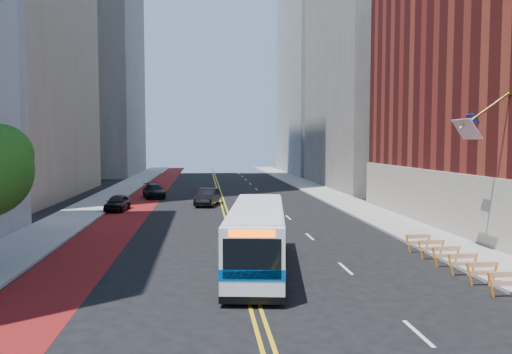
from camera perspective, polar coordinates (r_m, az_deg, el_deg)
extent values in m
plane|color=black|center=(17.64, 0.22, -15.66)|extent=(160.00, 160.00, 0.00)
cube|color=gray|center=(47.98, -18.23, -3.22)|extent=(4.00, 140.00, 0.15)
cube|color=gray|center=(48.87, 10.49, -2.96)|extent=(4.00, 140.00, 0.15)
cube|color=#610D10|center=(47.32, -13.60, -3.32)|extent=(3.60, 140.00, 0.01)
cube|color=gold|center=(46.92, -3.95, -3.27)|extent=(0.14, 140.00, 0.01)
cube|color=gold|center=(46.94, -3.52, -3.27)|extent=(0.14, 140.00, 0.01)
cube|color=silver|center=(17.01, 18.04, -16.60)|extent=(0.14, 2.20, 0.01)
cube|color=silver|center=(24.20, 10.20, -10.25)|extent=(0.14, 2.20, 0.01)
cube|color=silver|center=(31.78, 6.16, -6.78)|extent=(0.14, 2.20, 0.01)
cube|color=silver|center=(39.52, 3.72, -4.64)|extent=(0.14, 2.20, 0.01)
cube|color=silver|center=(47.36, 2.09, -3.20)|extent=(0.14, 2.20, 0.01)
cube|color=silver|center=(55.23, 0.92, -2.16)|extent=(0.14, 2.20, 0.01)
cube|color=silver|center=(63.14, 0.05, -1.39)|extent=(0.14, 2.20, 0.01)
cube|color=silver|center=(71.07, -0.62, -0.79)|extent=(0.14, 2.20, 0.01)
cube|color=silver|center=(79.02, -1.16, -0.31)|extent=(0.14, 2.20, 0.01)
cube|color=silver|center=(86.97, -1.60, 0.09)|extent=(0.14, 2.20, 0.01)
cube|color=silver|center=(94.93, -1.97, 0.42)|extent=(0.14, 2.20, 0.01)
cube|color=silver|center=(102.90, -2.28, 0.69)|extent=(0.14, 2.20, 0.01)
cube|color=#9E9384|center=(32.86, 22.95, -3.20)|extent=(0.50, 36.00, 4.00)
cube|color=black|center=(33.89, 22.24, -4.50)|extent=(0.35, 2.80, 2.20)
cube|color=black|center=(40.14, 17.51, -3.11)|extent=(0.35, 2.80, 2.20)
cube|color=#A57F33|center=(29.30, 27.12, 8.58)|extent=(0.25, 0.25, 0.25)
cylinder|color=#A57F33|center=(28.53, 24.77, 6.98)|extent=(2.85, 0.12, 2.05)
cube|color=#B21419|center=(27.99, 22.95, 5.04)|extent=(0.75, 1.90, 1.05)
cube|color=navy|center=(28.67, 23.51, 6.10)|extent=(0.39, 0.85, 0.52)
cube|color=slate|center=(70.53, 15.30, 15.36)|extent=(18.00, 26.00, 40.00)
cube|color=gray|center=(100.32, 9.46, 16.36)|extent=(20.00, 28.00, 55.00)
cube|color=orange|center=(21.39, 25.25, -11.11)|extent=(0.32, 0.06, 0.99)
cube|color=orange|center=(21.58, 26.55, -9.93)|extent=(1.25, 0.05, 0.22)
cube|color=orange|center=(21.66, 26.52, -10.83)|extent=(1.25, 0.05, 0.18)
cube|color=orange|center=(22.68, 23.19, -10.19)|extent=(0.32, 0.06, 0.99)
cube|color=orange|center=(23.23, 25.60, -9.93)|extent=(0.32, 0.06, 0.99)
cube|color=orange|center=(22.86, 24.44, -9.09)|extent=(1.25, 0.05, 0.22)
cube|color=orange|center=(22.94, 24.41, -9.94)|extent=(1.25, 0.05, 0.18)
cube|color=orange|center=(24.01, 21.37, -9.37)|extent=(0.32, 0.06, 0.99)
cube|color=orange|center=(24.52, 23.68, -9.15)|extent=(0.32, 0.06, 0.99)
cube|color=orange|center=(24.17, 22.56, -8.33)|extent=(1.25, 0.05, 0.22)
cube|color=orange|center=(24.25, 22.54, -9.14)|extent=(1.25, 0.05, 0.18)
cube|color=orange|center=(25.36, 19.74, -8.62)|extent=(0.32, 0.06, 0.99)
cube|color=orange|center=(25.85, 21.97, -8.44)|extent=(0.32, 0.06, 0.99)
cube|color=orange|center=(25.51, 20.89, -7.65)|extent=(1.25, 0.05, 0.22)
cube|color=orange|center=(25.59, 20.87, -8.42)|extent=(1.25, 0.05, 0.18)
cube|color=orange|center=(26.73, 18.29, -7.94)|extent=(0.32, 0.06, 0.99)
cube|color=orange|center=(27.19, 20.43, -7.79)|extent=(0.32, 0.06, 0.99)
cube|color=orange|center=(26.88, 19.39, -7.03)|extent=(1.25, 0.05, 0.22)
cube|color=orange|center=(26.95, 19.37, -7.76)|extent=(1.25, 0.05, 0.18)
cube|color=orange|center=(28.12, 16.99, -7.32)|extent=(0.32, 0.06, 0.99)
cube|color=orange|center=(28.56, 19.03, -7.19)|extent=(0.32, 0.06, 0.99)
cube|color=orange|center=(28.26, 18.04, -6.46)|extent=(1.25, 0.05, 0.22)
cube|color=orange|center=(28.33, 18.02, -7.16)|extent=(1.25, 0.05, 0.18)
sphere|color=#0F420E|center=(24.59, -27.22, 2.19)|extent=(2.80, 2.80, 2.80)
cube|color=silver|center=(23.20, 0.12, -6.75)|extent=(3.85, 11.12, 2.59)
cube|color=#024494|center=(23.27, 0.12, -7.68)|extent=(3.89, 11.16, 0.41)
cube|color=black|center=(23.84, 0.17, -5.40)|extent=(3.44, 7.89, 0.86)
cube|color=black|center=(17.86, -0.46, -9.34)|extent=(2.07, 0.38, 1.45)
cube|color=black|center=(28.48, 0.47, -3.95)|extent=(1.88, 0.35, 0.91)
cube|color=#FF5905|center=(17.66, -0.46, -6.48)|extent=(1.65, 0.30, 0.27)
cube|color=silver|center=(22.98, 0.12, -3.46)|extent=(3.65, 10.56, 0.11)
cube|color=black|center=(23.47, 0.12, -9.85)|extent=(3.88, 11.15, 0.27)
cylinder|color=black|center=(20.14, -3.33, -11.81)|extent=(0.40, 0.94, 0.91)
cylinder|color=black|center=(20.06, 2.91, -11.87)|extent=(0.40, 0.94, 0.91)
cylinder|color=black|center=(26.47, -2.01, -7.96)|extent=(0.40, 0.94, 0.91)
cylinder|color=black|center=(26.41, 2.68, -7.99)|extent=(0.40, 0.94, 0.91)
cylinder|color=black|center=(27.74, -1.82, -7.40)|extent=(0.40, 0.94, 0.91)
cylinder|color=black|center=(27.69, 2.65, -7.43)|extent=(0.40, 0.94, 0.91)
imported|color=black|center=(44.95, -15.56, -2.85)|extent=(1.98, 4.19, 1.38)
imported|color=black|center=(47.12, -5.58, -2.29)|extent=(2.56, 5.04, 1.59)
imported|color=black|center=(54.47, -11.60, -1.56)|extent=(3.08, 5.37, 1.47)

